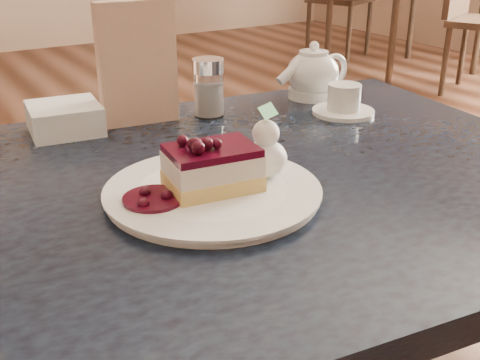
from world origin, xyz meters
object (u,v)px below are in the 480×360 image
dessert_plate (213,192)px  bg_table_far_right (399,63)px  main_table (201,231)px  tea_set (318,80)px  cheesecake_slice (212,168)px

dessert_plate → bg_table_far_right: 4.08m
main_table → tea_set: size_ratio=5.38×
cheesecake_slice → tea_set: tea_set is taller
main_table → tea_set: bearing=37.8°
dessert_plate → tea_set: 0.50m
dessert_plate → tea_set: bearing=35.7°
main_table → cheesecake_slice: (-0.01, -0.05, 0.12)m
cheesecake_slice → tea_set: size_ratio=0.54×
tea_set → bg_table_far_right: tea_set is taller
dessert_plate → tea_set: tea_set is taller
dessert_plate → tea_set: size_ratio=1.21×
main_table → bg_table_far_right: 4.03m
tea_set → main_table: bearing=-148.7°
main_table → tea_set: tea_set is taller
dessert_plate → bg_table_far_right: bg_table_far_right is taller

